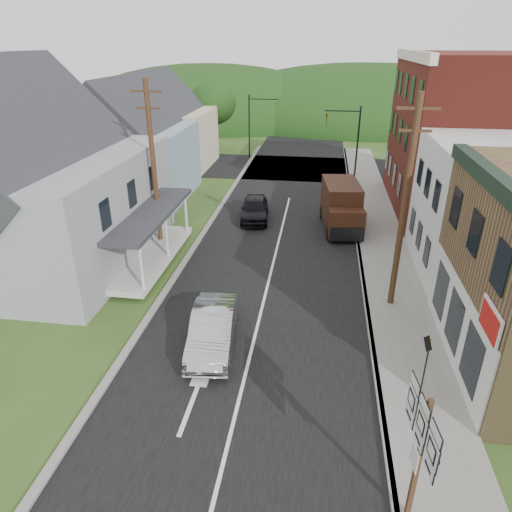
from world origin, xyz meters
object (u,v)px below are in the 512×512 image
at_px(route_sign_cluster, 419,444).
at_px(warning_sign, 426,357).
at_px(silver_sedan, 213,329).
at_px(delivery_van, 341,207).
at_px(dark_sedan, 255,209).

relative_size(route_sign_cluster, warning_sign, 1.57).
distance_m(silver_sedan, delivery_van, 13.93).
bearing_deg(warning_sign, route_sign_cluster, -116.85).
relative_size(silver_sedan, dark_sedan, 1.05).
distance_m(silver_sedan, warning_sign, 7.61).
bearing_deg(dark_sedan, silver_sedan, -94.19).
height_order(silver_sedan, route_sign_cluster, route_sign_cluster).
relative_size(delivery_van, warning_sign, 2.26).
bearing_deg(silver_sedan, route_sign_cluster, -50.96).
height_order(delivery_van, route_sign_cluster, route_sign_cluster).
height_order(route_sign_cluster, warning_sign, route_sign_cluster).
xyz_separation_m(silver_sedan, delivery_van, (5.08, 12.95, 0.69)).
xyz_separation_m(silver_sedan, dark_sedan, (-0.42, 13.79, -0.01)).
distance_m(dark_sedan, warning_sign, 17.43).
bearing_deg(silver_sedan, warning_sign, -19.94).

